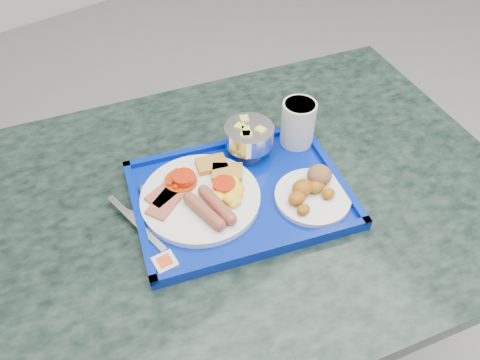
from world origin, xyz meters
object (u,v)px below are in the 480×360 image
at_px(tray, 240,195).
at_px(juice_cup, 298,122).
at_px(table, 227,253).
at_px(main_plate, 204,194).
at_px(bread_plate, 312,191).
at_px(fruit_bowl, 249,136).

distance_m(tray, juice_cup, 0.22).
bearing_deg(table, juice_cup, 7.62).
xyz_separation_m(tray, main_plate, (-0.07, 0.03, 0.02)).
bearing_deg(tray, table, 138.19).
bearing_deg(juice_cup, bread_plate, -121.80).
height_order(table, tray, tray).
relative_size(table, bread_plate, 9.11).
xyz_separation_m(fruit_bowl, juice_cup, (0.11, -0.04, 0.01)).
xyz_separation_m(table, juice_cup, (0.22, 0.03, 0.27)).
distance_m(tray, main_plate, 0.08).
height_order(main_plate, juice_cup, juice_cup).
bearing_deg(bread_plate, fruit_bowl, 95.99).
xyz_separation_m(tray, fruit_bowl, (0.09, 0.09, 0.05)).
relative_size(bread_plate, fruit_bowl, 1.44).
height_order(fruit_bowl, juice_cup, juice_cup).
relative_size(main_plate, bread_plate, 1.57).
bearing_deg(tray, main_plate, 153.25).
relative_size(tray, bread_plate, 3.31).
relative_size(table, juice_cup, 13.40).
distance_m(table, bread_plate, 0.29).
xyz_separation_m(bread_plate, juice_cup, (0.09, 0.15, 0.04)).
bearing_deg(tray, bread_plate, -40.73).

